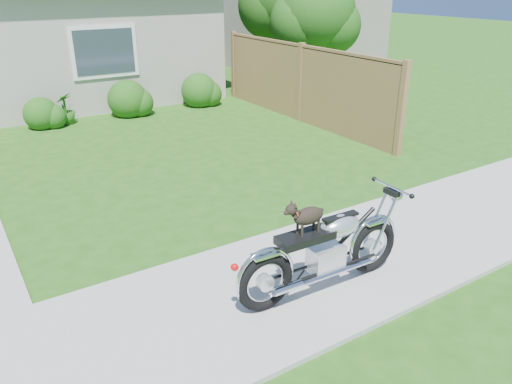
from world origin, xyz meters
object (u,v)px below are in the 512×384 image
fence (301,83)px  motorcycle_with_dog (326,249)px  tree_near (321,16)px  potted_plant_right (65,109)px

fence → motorcycle_with_dog: 7.51m
motorcycle_with_dog → fence: bearing=57.0°
tree_near → potted_plant_right: 7.77m
tree_near → motorcycle_with_dog: 11.01m
fence → motorcycle_with_dog: fence is taller
potted_plant_right → motorcycle_with_dog: bearing=-85.4°
tree_near → motorcycle_with_dog: size_ratio=1.60×
fence → motorcycle_with_dog: size_ratio=2.98×
fence → tree_near: (2.49, 2.35, 1.34)m
fence → tree_near: size_ratio=1.86×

